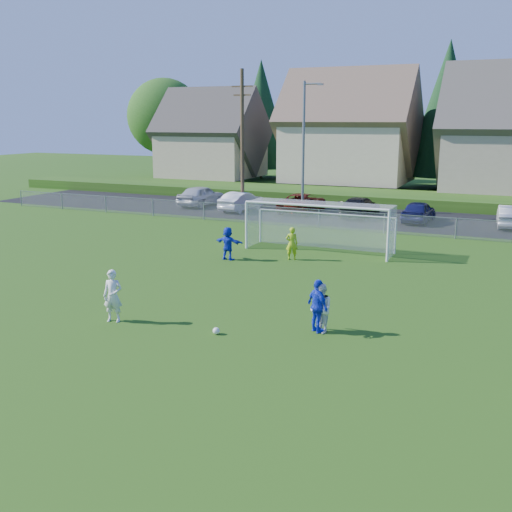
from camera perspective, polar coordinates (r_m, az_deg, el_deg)
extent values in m
plane|color=#193D0C|center=(16.85, -11.28, -10.26)|extent=(160.00, 160.00, 0.00)
plane|color=black|center=(41.60, 10.97, 3.63)|extent=(60.00, 60.00, 0.00)
cube|color=#1E420F|center=(48.82, 13.01, 5.35)|extent=(70.00, 6.00, 0.80)
sphere|color=white|center=(18.85, -3.81, -7.13)|extent=(0.22, 0.22, 0.22)
imported|color=silver|center=(20.28, -13.47, -3.72)|extent=(0.73, 0.57, 1.75)
imported|color=silver|center=(18.87, 6.21, -4.97)|extent=(0.96, 0.97, 1.58)
imported|color=#152DCD|center=(18.86, 5.90, -4.77)|extent=(1.04, 0.95, 1.71)
imported|color=#152DCD|center=(28.45, -2.70, 1.21)|extent=(1.51, 0.63, 1.58)
imported|color=#9EC517|center=(28.48, 3.43, 1.21)|extent=(0.68, 0.57, 1.57)
imported|color=silver|center=(46.59, -5.27, 5.76)|extent=(2.24, 4.75, 1.57)
imported|color=white|center=(43.87, -1.44, 5.23)|extent=(1.89, 4.30, 1.37)
imported|color=#5A110A|center=(43.18, 4.45, 5.08)|extent=(2.42, 5.04, 1.38)
imported|color=black|center=(41.67, 9.84, 4.63)|extent=(2.10, 4.75, 1.36)
imported|color=#141747|center=(40.33, 15.22, 4.11)|extent=(1.88, 4.17, 1.39)
imported|color=silver|center=(40.34, 23.04, 3.52)|extent=(1.71, 4.24, 1.37)
cylinder|color=white|center=(30.84, -0.93, 2.95)|extent=(0.12, 0.12, 2.44)
cylinder|color=white|center=(28.60, 12.47, 1.86)|extent=(0.12, 0.12, 2.44)
cylinder|color=white|center=(29.32, 5.57, 4.79)|extent=(7.30, 0.12, 0.12)
cylinder|color=white|center=(32.51, 0.41, 2.90)|extent=(0.08, 0.08, 1.80)
cylinder|color=white|center=(30.40, 13.13, 1.85)|extent=(0.08, 0.08, 1.80)
cylinder|color=white|center=(31.11, 6.60, 4.04)|extent=(7.30, 0.08, 0.08)
cube|color=silver|center=(31.26, 6.56, 2.41)|extent=(7.30, 0.02, 1.80)
cube|color=silver|center=(31.65, -0.24, 3.21)|extent=(0.02, 1.80, 2.44)
cube|color=silver|center=(29.47, 12.83, 2.16)|extent=(0.02, 1.80, 2.44)
cube|color=silver|center=(30.17, 6.12, 5.00)|extent=(7.30, 1.80, 0.02)
cube|color=gray|center=(36.15, 9.06, 4.20)|extent=(52.00, 0.03, 0.03)
cube|color=gray|center=(36.24, 9.02, 3.30)|extent=(52.00, 0.02, 1.14)
cylinder|color=gray|center=(49.63, -21.47, 5.14)|extent=(0.06, 0.06, 1.20)
cylinder|color=gray|center=(36.24, 9.02, 3.30)|extent=(0.06, 0.06, 1.20)
cylinder|color=slate|center=(40.94, 4.53, 10.01)|extent=(0.18, 0.18, 9.00)
cylinder|color=slate|center=(40.79, 5.33, 16.03)|extent=(1.20, 0.12, 0.12)
cube|color=slate|center=(40.60, 6.16, 15.95)|extent=(0.36, 0.18, 0.12)
cylinder|color=#473321|center=(43.75, -1.31, 10.88)|extent=(0.26, 0.26, 10.00)
cube|color=#473321|center=(43.78, -1.34, 15.86)|extent=(1.60, 0.10, 0.10)
cube|color=#473321|center=(43.75, -1.33, 15.08)|extent=(1.30, 0.10, 0.10)
cube|color=tan|center=(61.94, -4.23, 9.65)|extent=(9.00, 8.00, 4.50)
pyramid|color=#423D38|center=(61.92, -4.34, 15.82)|extent=(9.90, 8.80, 4.41)
cube|color=#C6B58E|center=(57.66, 8.81, 9.79)|extent=(11.00, 9.00, 5.50)
pyramid|color=brown|center=(57.77, 9.08, 17.45)|extent=(12.10, 9.90, 4.96)
cylinder|color=#382616|center=(69.48, -8.54, 9.01)|extent=(0.36, 0.36, 3.96)
sphere|color=#2B5B19|center=(69.33, -8.68, 13.01)|extent=(8.36, 8.36, 8.36)
cylinder|color=#382616|center=(68.44, 0.48, 7.94)|extent=(0.30, 0.30, 1.20)
cone|color=#143819|center=(68.18, 0.49, 13.35)|extent=(6.76, 6.76, 11.70)
cylinder|color=#382616|center=(66.09, 8.88, 7.61)|extent=(0.30, 0.30, 1.20)
cone|color=#143819|center=(65.82, 9.07, 12.81)|extent=(6.24, 6.24, 10.80)
cylinder|color=#382616|center=(61.27, 17.25, 6.78)|extent=(0.30, 0.30, 1.20)
cone|color=#143819|center=(60.98, 17.69, 13.23)|extent=(7.28, 7.28, 12.60)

